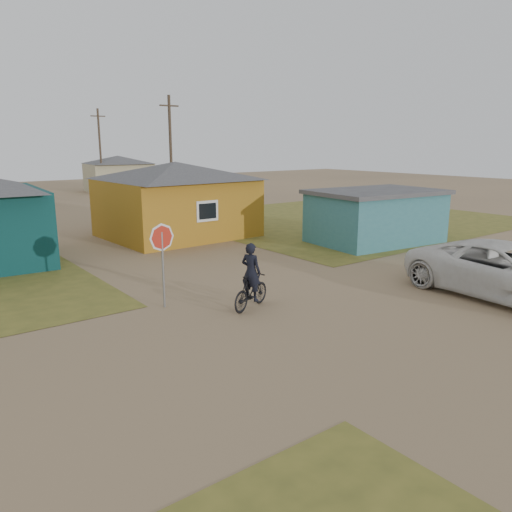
{
  "coord_description": "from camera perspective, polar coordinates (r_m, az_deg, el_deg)",
  "views": [
    {
      "loc": [
        -10.12,
        -9.38,
        4.84
      ],
      "look_at": [
        -0.64,
        3.0,
        1.3
      ],
      "focal_mm": 35.0,
      "sensor_mm": 36.0,
      "label": 1
    }
  ],
  "objects": [
    {
      "name": "vehicle",
      "position": [
        17.66,
        26.86,
        -1.58
      ],
      "size": [
        3.23,
        6.45,
        1.75
      ],
      "primitive_type": "imported",
      "rotation": [
        0.0,
        0.0,
        -0.05
      ],
      "color": "white",
      "rests_on": "ground"
    },
    {
      "name": "utility_pole_far",
      "position": [
        50.56,
        -17.37,
        11.42
      ],
      "size": [
        1.4,
        0.2,
        8.0
      ],
      "color": "#46372A",
      "rests_on": "ground"
    },
    {
      "name": "utility_pole_near",
      "position": [
        35.52,
        -9.7,
        11.48
      ],
      "size": [
        1.4,
        0.2,
        8.0
      ],
      "color": "#46372A",
      "rests_on": "ground"
    },
    {
      "name": "cyclist",
      "position": [
        14.83,
        -0.57,
        -3.31
      ],
      "size": [
        1.83,
        1.09,
        2.0
      ],
      "color": "black",
      "rests_on": "ground"
    },
    {
      "name": "house_beige_east",
      "position": [
        53.41,
        -15.42,
        9.13
      ],
      "size": [
        6.95,
        6.05,
        3.6
      ],
      "color": "tan",
      "rests_on": "ground"
    },
    {
      "name": "shed_turquoise",
      "position": [
        25.49,
        13.5,
        4.48
      ],
      "size": [
        6.71,
        4.93,
        2.6
      ],
      "color": "teal",
      "rests_on": "ground"
    },
    {
      "name": "stop_sign",
      "position": [
        14.91,
        -10.68,
        1.1
      ],
      "size": [
        0.82,
        0.26,
        2.56
      ],
      "color": "gray",
      "rests_on": "ground"
    },
    {
      "name": "house_yellow",
      "position": [
        26.72,
        -9.07,
        6.54
      ],
      "size": [
        7.72,
        6.76,
        3.9
      ],
      "color": "#AA731A",
      "rests_on": "ground"
    },
    {
      "name": "ground",
      "position": [
        14.62,
        9.25,
        -6.71
      ],
      "size": [
        120.0,
        120.0,
        0.0
      ],
      "primitive_type": "plane",
      "color": "#907453"
    },
    {
      "name": "grass_ne",
      "position": [
        33.26,
        9.65,
        4.25
      ],
      "size": [
        20.0,
        18.0,
        0.0
      ],
      "primitive_type": "cube",
      "color": "olive",
      "rests_on": "ground"
    }
  ]
}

